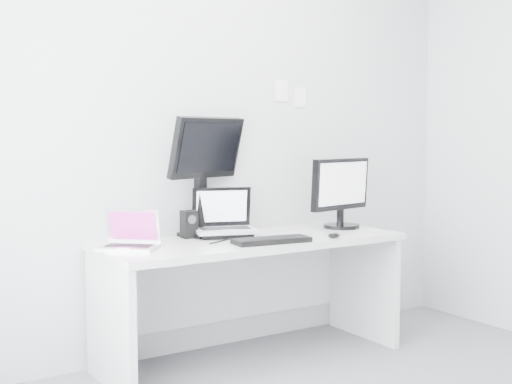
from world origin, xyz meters
The scene contains 11 objects.
back_wall centered at (0.00, 1.60, 1.35)m, with size 3.60×3.60×0.00m, color #BABCBF.
desk centered at (0.00, 1.25, 0.36)m, with size 1.80×0.70×0.73m, color silver.
macbook centered at (-0.76, 1.26, 0.84)m, with size 0.29×0.22×0.22m, color silver.
speaker centered at (-0.31, 1.44, 0.81)m, with size 0.08×0.08×0.16m, color black.
dell_laptop centered at (-0.11, 1.36, 0.88)m, with size 0.36×0.28×0.30m, color #B1B4B9.
rear_monitor centered at (-0.18, 1.49, 1.09)m, with size 0.53×0.19×0.73m, color black.
samsung_monitor centered at (0.72, 1.30, 0.96)m, with size 0.51×0.23×0.47m, color black.
keyboard centered at (0.00, 1.03, 0.74)m, with size 0.44×0.16×0.03m, color black.
mouse centered at (0.40, 0.99, 0.75)m, with size 0.10×0.06×0.03m, color black.
wall_note_0 centered at (0.45, 1.59, 1.62)m, with size 0.10×0.00×0.14m, color white.
wall_note_1 centered at (0.60, 1.59, 1.58)m, with size 0.09×0.00×0.13m, color white.
Camera 1 is at (-2.08, -2.06, 1.33)m, focal length 47.34 mm.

